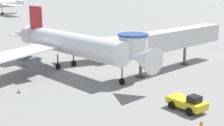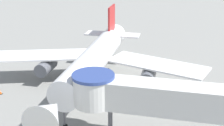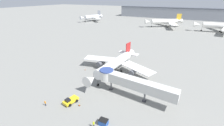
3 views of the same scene
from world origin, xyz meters
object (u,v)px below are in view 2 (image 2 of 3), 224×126
(main_airplane, at_px, (94,61))
(traffic_cone_starboard_wing, at_px, (181,93))
(jet_bridge, at_px, (176,99))
(traffic_cone_port_wing, at_px, (1,92))

(main_airplane, height_order, traffic_cone_starboard_wing, main_airplane)
(main_airplane, xyz_separation_m, jet_bridge, (9.64, -10.79, 0.70))
(main_airplane, relative_size, jet_bridge, 1.28)
(traffic_cone_starboard_wing, bearing_deg, traffic_cone_port_wing, -173.55)
(main_airplane, relative_size, traffic_cone_starboard_wing, 42.47)
(main_airplane, xyz_separation_m, traffic_cone_starboard_wing, (11.22, -0.50, -3.56))
(jet_bridge, height_order, traffic_cone_port_wing, jet_bridge)
(traffic_cone_port_wing, height_order, traffic_cone_starboard_wing, traffic_cone_starboard_wing)
(traffic_cone_port_wing, relative_size, traffic_cone_starboard_wing, 0.90)
(main_airplane, distance_m, traffic_cone_starboard_wing, 11.78)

